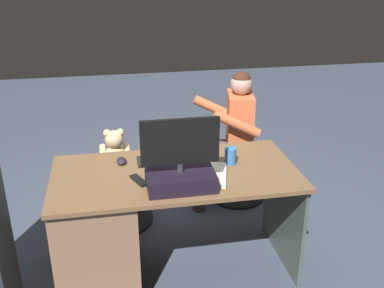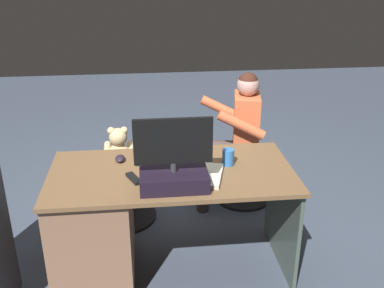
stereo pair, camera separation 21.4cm
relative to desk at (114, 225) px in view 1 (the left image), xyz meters
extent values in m
plane|color=#414A5B|center=(-0.39, -0.32, -0.39)|extent=(10.00, 10.00, 0.00)
cube|color=brown|center=(-0.39, 0.00, 0.32)|extent=(1.50, 0.74, 0.03)
cube|color=#89634A|center=(0.11, 0.00, -0.04)|extent=(0.48, 0.68, 0.69)
cube|color=#46534A|center=(-1.12, 0.00, -0.04)|extent=(0.02, 0.67, 0.69)
cube|color=black|center=(-0.39, 0.19, 0.38)|extent=(0.39, 0.25, 0.09)
cylinder|color=#333338|center=(-0.39, 0.19, 0.45)|extent=(0.04, 0.04, 0.05)
cube|color=black|center=(-0.39, 0.19, 0.61)|extent=(0.44, 0.02, 0.27)
cube|color=black|center=(-0.39, 0.18, 0.61)|extent=(0.40, 0.00, 0.24)
cube|color=black|center=(-0.38, -0.16, 0.34)|extent=(0.42, 0.14, 0.02)
ellipsoid|color=#281F2C|center=(-0.07, -0.18, 0.35)|extent=(0.06, 0.10, 0.04)
cylinder|color=#3372BF|center=(-0.75, -0.05, 0.39)|extent=(0.07, 0.07, 0.10)
cube|color=black|center=(-0.16, 0.09, 0.34)|extent=(0.10, 0.16, 0.02)
cube|color=beige|center=(-0.57, 0.10, 0.35)|extent=(0.29, 0.35, 0.02)
cylinder|color=black|center=(-0.04, -0.65, -0.37)|extent=(0.52, 0.52, 0.03)
cylinder|color=gray|center=(-0.04, -0.65, -0.18)|extent=(0.04, 0.04, 0.37)
cylinder|color=maroon|center=(-0.04, -0.65, 0.04)|extent=(0.40, 0.40, 0.06)
ellipsoid|color=#DDBC83|center=(-0.04, -0.65, 0.16)|extent=(0.18, 0.15, 0.19)
sphere|color=#DDBC83|center=(-0.04, -0.65, 0.31)|extent=(0.14, 0.14, 0.14)
sphere|color=beige|center=(-0.04, -0.71, 0.30)|extent=(0.05, 0.05, 0.05)
sphere|color=#DDBC83|center=(-0.09, -0.65, 0.36)|extent=(0.06, 0.06, 0.06)
sphere|color=#DDBC83|center=(0.01, -0.65, 0.36)|extent=(0.06, 0.06, 0.06)
cylinder|color=#DDBC83|center=(-0.13, -0.69, 0.20)|extent=(0.05, 0.14, 0.09)
cylinder|color=#DDBC83|center=(0.05, -0.69, 0.20)|extent=(0.05, 0.14, 0.09)
cylinder|color=#DDBC83|center=(-0.09, -0.76, 0.10)|extent=(0.06, 0.11, 0.06)
cylinder|color=#DDBC83|center=(0.01, -0.76, 0.10)|extent=(0.06, 0.11, 0.06)
cylinder|color=black|center=(-1.05, -0.85, -0.37)|extent=(0.47, 0.47, 0.03)
cylinder|color=gray|center=(-1.05, -0.85, -0.18)|extent=(0.04, 0.04, 0.37)
cylinder|color=#26635F|center=(-1.05, -0.85, 0.04)|extent=(0.40, 0.40, 0.06)
cube|color=#D3643B|center=(-1.05, -0.85, 0.30)|extent=(0.26, 0.35, 0.47)
sphere|color=tan|center=(-1.05, -0.85, 0.62)|extent=(0.17, 0.17, 0.17)
sphere|color=#402016|center=(-1.05, -0.85, 0.64)|extent=(0.16, 0.16, 0.16)
cylinder|color=#D3643B|center=(-0.96, -0.63, 0.37)|extent=(0.38, 0.15, 0.23)
cylinder|color=#D3643B|center=(-0.88, -1.02, 0.37)|extent=(0.38, 0.15, 0.23)
cylinder|color=#443735|center=(-0.88, -0.73, 0.09)|extent=(0.40, 0.18, 0.11)
cylinder|color=#443735|center=(-0.68, -0.69, -0.16)|extent=(0.10, 0.10, 0.45)
cylinder|color=#443735|center=(-0.84, -0.90, 0.09)|extent=(0.40, 0.18, 0.11)
cylinder|color=#443735|center=(-0.65, -0.86, -0.16)|extent=(0.10, 0.10, 0.45)
camera|label=1|loc=(-0.04, 2.43, 1.56)|focal=42.00mm
camera|label=2|loc=(-0.25, 2.46, 1.56)|focal=42.00mm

